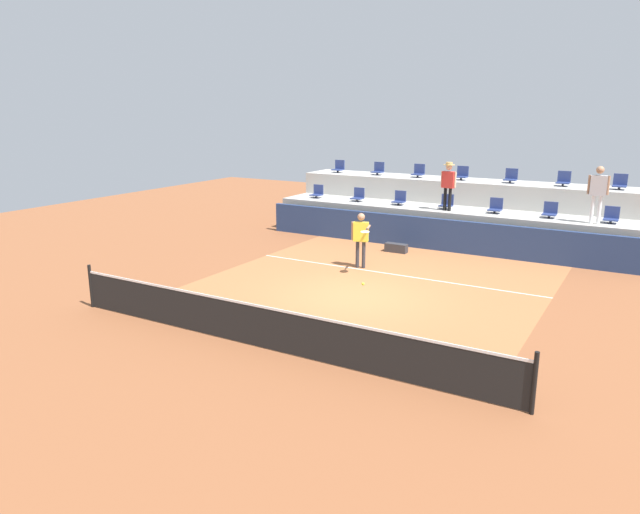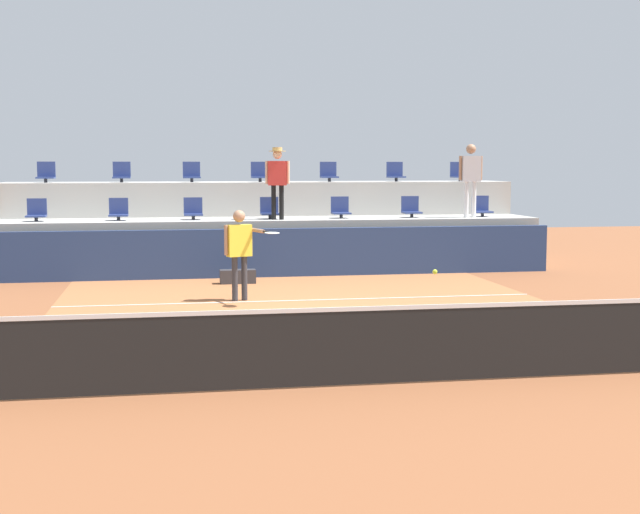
{
  "view_description": "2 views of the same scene",
  "coord_description": "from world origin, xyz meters",
  "px_view_note": "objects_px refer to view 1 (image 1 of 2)",
  "views": [
    {
      "loc": [
        6.53,
        -13.03,
        4.75
      ],
      "look_at": [
        -0.44,
        -1.03,
        1.22
      ],
      "focal_mm": 32.93,
      "sensor_mm": 36.0,
      "label": 1
    },
    {
      "loc": [
        -2.46,
        -13.59,
        2.51
      ],
      "look_at": [
        -0.12,
        -0.4,
        1.11
      ],
      "focal_mm": 49.06,
      "sensor_mm": 36.0,
      "label": 2
    }
  ],
  "objects_px": {
    "stadium_chair_upper_far_left": "(339,167)",
    "stadium_chair_upper_mid_left": "(419,172)",
    "stadium_chair_lower_mid_right": "(496,207)",
    "tennis_ball": "(363,284)",
    "stadium_chair_lower_mid_left": "(399,199)",
    "stadium_chair_upper_right": "(564,180)",
    "stadium_chair_lower_left": "(358,196)",
    "stadium_chair_lower_far_left": "(317,192)",
    "stadium_chair_lower_right": "(550,211)",
    "stadium_chair_lower_far_right": "(611,216)",
    "stadium_chair_upper_center": "(462,174)",
    "spectator_leaning_on_rail": "(598,189)",
    "spectator_with_hat": "(448,181)",
    "equipment_bag": "(396,248)",
    "tennis_player": "(361,235)",
    "stadium_chair_upper_far_right": "(620,183)",
    "stadium_chair_upper_mid_right": "(511,177)",
    "stadium_chair_lower_center": "(447,203)",
    "stadium_chair_upper_left": "(378,170)"
  },
  "relations": [
    {
      "from": "stadium_chair_upper_far_left",
      "to": "stadium_chair_lower_left",
      "type": "bearing_deg",
      "value": -44.49
    },
    {
      "from": "stadium_chair_lower_far_right",
      "to": "stadium_chair_upper_right",
      "type": "relative_size",
      "value": 1.0
    },
    {
      "from": "stadium_chair_lower_mid_left",
      "to": "stadium_chair_lower_far_right",
      "type": "bearing_deg",
      "value": 0.0
    },
    {
      "from": "stadium_chair_upper_far_right",
      "to": "equipment_bag",
      "type": "height_order",
      "value": "stadium_chair_upper_far_right"
    },
    {
      "from": "stadium_chair_upper_mid_left",
      "to": "spectator_leaning_on_rail",
      "type": "relative_size",
      "value": 0.29
    },
    {
      "from": "spectator_with_hat",
      "to": "equipment_bag",
      "type": "relative_size",
      "value": 2.23
    },
    {
      "from": "stadium_chair_lower_center",
      "to": "stadium_chair_upper_mid_left",
      "type": "bearing_deg",
      "value": 134.85
    },
    {
      "from": "stadium_chair_lower_left",
      "to": "equipment_bag",
      "type": "height_order",
      "value": "stadium_chair_lower_left"
    },
    {
      "from": "stadium_chair_lower_far_left",
      "to": "stadium_chair_lower_right",
      "type": "relative_size",
      "value": 1.0
    },
    {
      "from": "stadium_chair_upper_mid_left",
      "to": "tennis_ball",
      "type": "relative_size",
      "value": 7.65
    },
    {
      "from": "stadium_chair_lower_mid_right",
      "to": "stadium_chair_upper_center",
      "type": "xyz_separation_m",
      "value": [
        -1.77,
        1.8,
        0.85
      ]
    },
    {
      "from": "equipment_bag",
      "to": "stadium_chair_upper_mid_left",
      "type": "bearing_deg",
      "value": 101.63
    },
    {
      "from": "stadium_chair_upper_far_right",
      "to": "equipment_bag",
      "type": "bearing_deg",
      "value": -147.46
    },
    {
      "from": "stadium_chair_upper_center",
      "to": "stadium_chair_upper_far_right",
      "type": "bearing_deg",
      "value": 0.0
    },
    {
      "from": "stadium_chair_upper_mid_right",
      "to": "tennis_ball",
      "type": "height_order",
      "value": "stadium_chair_upper_mid_right"
    },
    {
      "from": "stadium_chair_upper_mid_left",
      "to": "stadium_chair_upper_center",
      "type": "distance_m",
      "value": 1.75
    },
    {
      "from": "stadium_chair_upper_center",
      "to": "stadium_chair_lower_mid_left",
      "type": "bearing_deg",
      "value": -134.62
    },
    {
      "from": "stadium_chair_upper_right",
      "to": "stadium_chair_lower_mid_left",
      "type": "bearing_deg",
      "value": -161.57
    },
    {
      "from": "stadium_chair_upper_right",
      "to": "spectator_leaning_on_rail",
      "type": "distance_m",
      "value": 2.55
    },
    {
      "from": "stadium_chair_upper_mid_right",
      "to": "stadium_chair_upper_left",
      "type": "bearing_deg",
      "value": 180.0
    },
    {
      "from": "tennis_player",
      "to": "stadium_chair_lower_far_right",
      "type": "bearing_deg",
      "value": 35.98
    },
    {
      "from": "stadium_chair_lower_mid_left",
      "to": "tennis_player",
      "type": "xyz_separation_m",
      "value": [
        0.72,
        -4.67,
        -0.43
      ]
    },
    {
      "from": "stadium_chair_lower_right",
      "to": "stadium_chair_upper_right",
      "type": "height_order",
      "value": "stadium_chair_upper_right"
    },
    {
      "from": "stadium_chair_upper_mid_right",
      "to": "stadium_chair_upper_far_right",
      "type": "height_order",
      "value": "same"
    },
    {
      "from": "stadium_chair_lower_far_right",
      "to": "stadium_chair_upper_center",
      "type": "relative_size",
      "value": 1.0
    },
    {
      "from": "stadium_chair_lower_center",
      "to": "stadium_chair_upper_left",
      "type": "xyz_separation_m",
      "value": [
        -3.54,
        1.8,
        0.85
      ]
    },
    {
      "from": "stadium_chair_lower_left",
      "to": "tennis_ball",
      "type": "relative_size",
      "value": 7.65
    },
    {
      "from": "spectator_leaning_on_rail",
      "to": "tennis_ball",
      "type": "height_order",
      "value": "spectator_leaning_on_rail"
    },
    {
      "from": "stadium_chair_lower_mid_right",
      "to": "tennis_ball",
      "type": "relative_size",
      "value": 7.65
    },
    {
      "from": "stadium_chair_upper_mid_right",
      "to": "spectator_leaning_on_rail",
      "type": "xyz_separation_m",
      "value": [
        3.12,
        -2.18,
        0.03
      ]
    },
    {
      "from": "stadium_chair_lower_far_right",
      "to": "tennis_ball",
      "type": "bearing_deg",
      "value": -113.99
    },
    {
      "from": "stadium_chair_upper_far_right",
      "to": "stadium_chair_lower_left",
      "type": "bearing_deg",
      "value": -168.56
    },
    {
      "from": "stadium_chair_upper_far_left",
      "to": "stadium_chair_upper_mid_left",
      "type": "bearing_deg",
      "value": 0.0
    },
    {
      "from": "stadium_chair_lower_far_left",
      "to": "tennis_ball",
      "type": "height_order",
      "value": "stadium_chair_lower_far_left"
    },
    {
      "from": "stadium_chair_lower_mid_left",
      "to": "stadium_chair_upper_far_left",
      "type": "bearing_deg",
      "value": 153.14
    },
    {
      "from": "stadium_chair_upper_right",
      "to": "stadium_chair_upper_far_right",
      "type": "relative_size",
      "value": 1.0
    },
    {
      "from": "stadium_chair_lower_mid_left",
      "to": "stadium_chair_upper_right",
      "type": "height_order",
      "value": "stadium_chair_upper_right"
    },
    {
      "from": "stadium_chair_lower_mid_right",
      "to": "stadium_chair_upper_right",
      "type": "distance_m",
      "value": 2.72
    },
    {
      "from": "stadium_chair_upper_right",
      "to": "stadium_chair_upper_far_right",
      "type": "xyz_separation_m",
      "value": [
        1.77,
        0.0,
        0.0
      ]
    },
    {
      "from": "stadium_chair_lower_far_left",
      "to": "stadium_chair_upper_right",
      "type": "relative_size",
      "value": 1.0
    },
    {
      "from": "stadium_chair_lower_left",
      "to": "tennis_player",
      "type": "xyz_separation_m",
      "value": [
        2.44,
        -4.67,
        -0.43
      ]
    },
    {
      "from": "stadium_chair_lower_far_right",
      "to": "tennis_player",
      "type": "relative_size",
      "value": 0.31
    },
    {
      "from": "stadium_chair_upper_left",
      "to": "stadium_chair_upper_far_right",
      "type": "relative_size",
      "value": 1.0
    },
    {
      "from": "stadium_chair_lower_mid_right",
      "to": "spectator_leaning_on_rail",
      "type": "relative_size",
      "value": 0.29
    },
    {
      "from": "stadium_chair_upper_far_right",
      "to": "spectator_with_hat",
      "type": "distance_m",
      "value": 5.65
    },
    {
      "from": "stadium_chair_upper_far_left",
      "to": "tennis_ball",
      "type": "height_order",
      "value": "stadium_chair_upper_far_left"
    },
    {
      "from": "stadium_chair_lower_mid_left",
      "to": "stadium_chair_lower_mid_right",
      "type": "bearing_deg",
      "value": 0.0
    },
    {
      "from": "tennis_player",
      "to": "spectator_leaning_on_rail",
      "type": "bearing_deg",
      "value": 35.56
    },
    {
      "from": "stadium_chair_lower_right",
      "to": "stadium_chair_upper_center",
      "type": "distance_m",
      "value": 4.07
    },
    {
      "from": "stadium_chair_upper_far_right",
      "to": "tennis_ball",
      "type": "height_order",
      "value": "stadium_chair_upper_far_right"
    }
  ]
}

